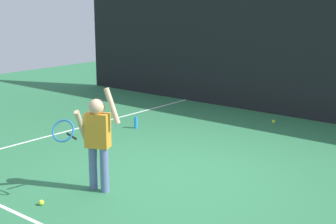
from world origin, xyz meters
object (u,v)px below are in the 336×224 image
at_px(tennis_player, 96,136).
at_px(tennis_ball_1, 41,203).
at_px(water_bottle, 136,122).
at_px(tennis_ball_2, 274,121).

distance_m(tennis_player, tennis_ball_1, 1.04).
xyz_separation_m(water_bottle, tennis_ball_2, (1.85, 2.00, -0.08)).
relative_size(water_bottle, tennis_ball_2, 3.33).
bearing_deg(tennis_ball_1, water_bottle, 114.66).
relative_size(tennis_player, tennis_ball_1, 20.46).
distance_m(tennis_player, tennis_ball_2, 4.62).
relative_size(water_bottle, tennis_ball_1, 3.33).
relative_size(tennis_player, tennis_ball_2, 20.46).
bearing_deg(tennis_player, tennis_ball_1, -128.93).
bearing_deg(water_bottle, tennis_ball_1, -65.34).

